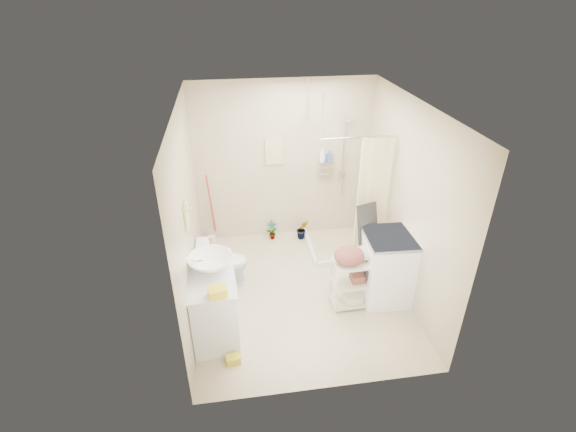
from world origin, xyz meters
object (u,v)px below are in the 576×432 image
vanity (213,303)px  washing_machine (388,267)px  toilet (223,263)px  laundry_rack (355,278)px

vanity → washing_machine: bearing=4.9°
toilet → laundry_rack: laundry_rack is taller
vanity → laundry_rack: size_ratio=1.20×
toilet → washing_machine: washing_machine is taller
toilet → vanity: bearing=175.9°
vanity → toilet: vanity is taller
vanity → laundry_rack: 1.84m
vanity → laundry_rack: vanity is taller
vanity → washing_machine: size_ratio=1.03×
vanity → toilet: size_ratio=1.42×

